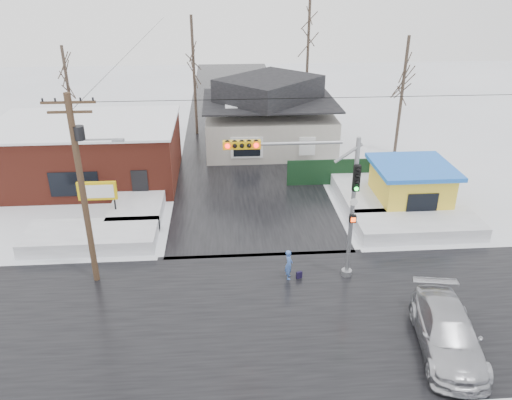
{
  "coord_description": "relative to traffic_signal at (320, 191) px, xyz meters",
  "views": [
    {
      "loc": [
        -1.83,
        -16.93,
        13.66
      ],
      "look_at": [
        -0.22,
        5.52,
        3.0
      ],
      "focal_mm": 35.0,
      "sensor_mm": 36.0,
      "label": 1
    }
  ],
  "objects": [
    {
      "name": "snowbank_nside_e",
      "position": [
        4.57,
        9.03,
        -4.14
      ],
      "size": [
        3.0,
        8.0,
        0.8
      ],
      "primitive_type": "cube",
      "color": "white",
      "rests_on": "ground"
    },
    {
      "name": "tree_far_left",
      "position": [
        -6.43,
        23.03,
        3.41
      ],
      "size": [
        3.0,
        3.0,
        10.0
      ],
      "color": "#332821",
      "rests_on": "ground"
    },
    {
      "name": "marquee_sign",
      "position": [
        -11.43,
        6.53,
        -2.62
      ],
      "size": [
        2.2,
        0.21,
        2.55
      ],
      "color": "black",
      "rests_on": "ground"
    },
    {
      "name": "tree_far_right",
      "position": [
        9.57,
        17.03,
        2.62
      ],
      "size": [
        3.0,
        3.0,
        9.0
      ],
      "color": "#332821",
      "rests_on": "ground"
    },
    {
      "name": "snowbank_ne",
      "position": [
        6.57,
        4.03,
        -4.14
      ],
      "size": [
        7.0,
        3.0,
        0.8
      ],
      "primitive_type": "cube",
      "color": "white",
      "rests_on": "ground"
    },
    {
      "name": "fence",
      "position": [
        4.07,
        11.03,
        -3.64
      ],
      "size": [
        8.0,
        0.12,
        1.8
      ],
      "primitive_type": "cube",
      "color": "black",
      "rests_on": "ground"
    },
    {
      "name": "tree_far_mid",
      "position": [
        3.57,
        25.03,
        5.0
      ],
      "size": [
        3.0,
        3.0,
        12.0
      ],
      "color": "#332821",
      "rests_on": "ground"
    },
    {
      "name": "snowbank_nw",
      "position": [
        -11.43,
        4.03,
        -4.14
      ],
      "size": [
        7.0,
        3.0,
        0.8
      ],
      "primitive_type": "cube",
      "color": "white",
      "rests_on": "ground"
    },
    {
      "name": "traffic_signal",
      "position": [
        0.0,
        0.0,
        0.0
      ],
      "size": [
        6.05,
        0.68,
        7.0
      ],
      "color": "gray",
      "rests_on": "ground"
    },
    {
      "name": "car",
      "position": [
        4.21,
        -5.28,
        -3.75
      ],
      "size": [
        3.09,
        5.7,
        1.57
      ],
      "primitive_type": "imported",
      "rotation": [
        0.0,
        0.0,
        -0.17
      ],
      "color": "#B8B9C0",
      "rests_on": "ground"
    },
    {
      "name": "road_ns",
      "position": [
        -2.43,
        -2.97,
        -4.53
      ],
      "size": [
        10.0,
        120.0,
        0.02
      ],
      "primitive_type": "cube",
      "color": "black",
      "rests_on": "ground"
    },
    {
      "name": "ground",
      "position": [
        -2.43,
        -2.97,
        -4.54
      ],
      "size": [
        120.0,
        120.0,
        0.0
      ],
      "primitive_type": "plane",
      "color": "white",
      "rests_on": "ground"
    },
    {
      "name": "house",
      "position": [
        -0.43,
        19.03,
        -1.92
      ],
      "size": [
        10.4,
        8.4,
        5.76
      ],
      "color": "#B7B1A5",
      "rests_on": "ground"
    },
    {
      "name": "pedestrian",
      "position": [
        -1.27,
        0.0,
        -3.78
      ],
      "size": [
        0.41,
        0.59,
        1.52
      ],
      "primitive_type": "imported",
      "rotation": [
        0.0,
        0.0,
        1.48
      ],
      "color": "#3E63B0",
      "rests_on": "ground"
    },
    {
      "name": "kiosk",
      "position": [
        7.07,
        7.03,
        -3.08
      ],
      "size": [
        4.6,
        4.6,
        2.88
      ],
      "color": "yellow",
      "rests_on": "ground"
    },
    {
      "name": "brick_building",
      "position": [
        -13.43,
        13.03,
        -2.46
      ],
      "size": [
        12.2,
        8.2,
        4.12
      ],
      "color": "maroon",
      "rests_on": "ground"
    },
    {
      "name": "road_ew",
      "position": [
        -2.43,
        -2.97,
        -4.53
      ],
      "size": [
        120.0,
        10.0,
        0.02
      ],
      "primitive_type": "cube",
      "color": "black",
      "rests_on": "ground"
    },
    {
      "name": "utility_pole",
      "position": [
        -10.36,
        0.53,
        0.57
      ],
      "size": [
        3.15,
        0.44,
        9.0
      ],
      "color": "#382619",
      "rests_on": "ground"
    },
    {
      "name": "snowbank_nside_w",
      "position": [
        -9.43,
        9.03,
        -4.14
      ],
      "size": [
        3.0,
        8.0,
        0.8
      ],
      "primitive_type": "cube",
      "color": "white",
      "rests_on": "ground"
    },
    {
      "name": "shopping_bag",
      "position": [
        -0.76,
        -0.07,
        -4.36
      ],
      "size": [
        0.3,
        0.21,
        0.35
      ],
      "primitive_type": "cube",
      "rotation": [
        0.0,
        0.0,
        0.36
      ],
      "color": "black",
      "rests_on": "ground"
    },
    {
      "name": "tree_far_west",
      "position": [
        -16.43,
        21.03,
        1.82
      ],
      "size": [
        3.0,
        3.0,
        8.0
      ],
      "color": "#332821",
      "rests_on": "ground"
    }
  ]
}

